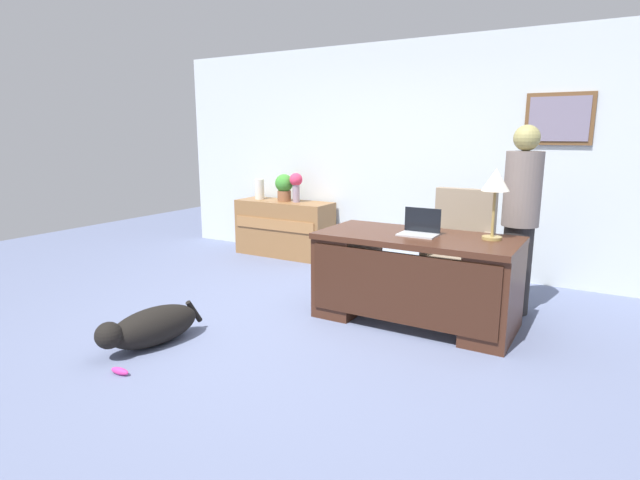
{
  "coord_description": "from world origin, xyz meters",
  "views": [
    {
      "loc": [
        2.14,
        -3.28,
        1.63
      ],
      "look_at": [
        0.01,
        0.3,
        0.75
      ],
      "focal_mm": 28.35,
      "sensor_mm": 36.0,
      "label": 1
    }
  ],
  "objects_px": {
    "laptop": "(420,228)",
    "person_standing": "(520,219)",
    "credenza": "(285,228)",
    "dog_lying": "(150,327)",
    "potted_plant": "(284,186)",
    "armchair": "(459,250)",
    "vase_with_flowers": "(296,184)",
    "desk": "(415,276)",
    "desk_lamp": "(496,184)",
    "vase_empty": "(260,189)",
    "dog_toy_bone": "(120,371)",
    "dog_toy_ball": "(112,333)"
  },
  "relations": [
    {
      "from": "dog_lying",
      "to": "potted_plant",
      "type": "xyz_separation_m",
      "value": [
        -0.81,
        3.02,
        0.79
      ]
    },
    {
      "from": "armchair",
      "to": "desk_lamp",
      "type": "relative_size",
      "value": 1.88
    },
    {
      "from": "person_standing",
      "to": "dog_toy_ball",
      "type": "distance_m",
      "value": 3.64
    },
    {
      "from": "dog_lying",
      "to": "desk_lamp",
      "type": "bearing_deg",
      "value": 38.01
    },
    {
      "from": "desk_lamp",
      "to": "potted_plant",
      "type": "height_order",
      "value": "desk_lamp"
    },
    {
      "from": "dog_lying",
      "to": "laptop",
      "type": "relative_size",
      "value": 2.83
    },
    {
      "from": "laptop",
      "to": "potted_plant",
      "type": "height_order",
      "value": "potted_plant"
    },
    {
      "from": "laptop",
      "to": "dog_toy_ball",
      "type": "relative_size",
      "value": 3.72
    },
    {
      "from": "dog_lying",
      "to": "vase_with_flowers",
      "type": "relative_size",
      "value": 2.37
    },
    {
      "from": "dog_toy_ball",
      "to": "dog_lying",
      "type": "bearing_deg",
      "value": 7.48
    },
    {
      "from": "desk_lamp",
      "to": "dog_toy_bone",
      "type": "distance_m",
      "value": 3.16
    },
    {
      "from": "desk",
      "to": "potted_plant",
      "type": "height_order",
      "value": "potted_plant"
    },
    {
      "from": "desk_lamp",
      "to": "vase_empty",
      "type": "xyz_separation_m",
      "value": [
        -3.39,
        1.32,
        -0.35
      ]
    },
    {
      "from": "credenza",
      "to": "dog_lying",
      "type": "relative_size",
      "value": 1.47
    },
    {
      "from": "potted_plant",
      "to": "vase_with_flowers",
      "type": "bearing_deg",
      "value": 0.0
    },
    {
      "from": "vase_with_flowers",
      "to": "vase_empty",
      "type": "relative_size",
      "value": 1.39
    },
    {
      "from": "desk",
      "to": "armchair",
      "type": "xyz_separation_m",
      "value": [
        0.13,
        0.9,
        0.07
      ]
    },
    {
      "from": "vase_empty",
      "to": "potted_plant",
      "type": "xyz_separation_m",
      "value": [
        0.41,
        0.0,
        0.06
      ]
    },
    {
      "from": "person_standing",
      "to": "dog_toy_bone",
      "type": "bearing_deg",
      "value": -127.96
    },
    {
      "from": "desk_lamp",
      "to": "vase_empty",
      "type": "bearing_deg",
      "value": 158.7
    },
    {
      "from": "dog_lying",
      "to": "desk_lamp",
      "type": "distance_m",
      "value": 2.96
    },
    {
      "from": "laptop",
      "to": "vase_empty",
      "type": "height_order",
      "value": "vase_empty"
    },
    {
      "from": "laptop",
      "to": "vase_with_flowers",
      "type": "relative_size",
      "value": 0.84
    },
    {
      "from": "laptop",
      "to": "desk_lamp",
      "type": "height_order",
      "value": "desk_lamp"
    },
    {
      "from": "armchair",
      "to": "dog_toy_bone",
      "type": "xyz_separation_m",
      "value": [
        -1.52,
        -2.88,
        -0.46
      ]
    },
    {
      "from": "dog_lying",
      "to": "desk_lamp",
      "type": "xyz_separation_m",
      "value": [
        2.17,
        1.7,
        1.08
      ]
    },
    {
      "from": "armchair",
      "to": "laptop",
      "type": "xyz_separation_m",
      "value": [
        -0.12,
        -0.86,
        0.35
      ]
    },
    {
      "from": "person_standing",
      "to": "vase_with_flowers",
      "type": "distance_m",
      "value": 3.02
    },
    {
      "from": "desk_lamp",
      "to": "dog_toy_bone",
      "type": "xyz_separation_m",
      "value": [
        -1.98,
        -2.15,
        -1.21
      ]
    },
    {
      "from": "armchair",
      "to": "dog_toy_bone",
      "type": "relative_size",
      "value": 7.07
    },
    {
      "from": "person_standing",
      "to": "laptop",
      "type": "bearing_deg",
      "value": -136.47
    },
    {
      "from": "dog_lying",
      "to": "dog_toy_ball",
      "type": "bearing_deg",
      "value": -172.52
    },
    {
      "from": "dog_lying",
      "to": "desk_lamp",
      "type": "height_order",
      "value": "desk_lamp"
    },
    {
      "from": "laptop",
      "to": "vase_empty",
      "type": "xyz_separation_m",
      "value": [
        -2.82,
        1.44,
        0.04
      ]
    },
    {
      "from": "desk_lamp",
      "to": "dog_toy_ball",
      "type": "relative_size",
      "value": 6.73
    },
    {
      "from": "vase_with_flowers",
      "to": "vase_empty",
      "type": "height_order",
      "value": "vase_with_flowers"
    },
    {
      "from": "vase_with_flowers",
      "to": "dog_toy_bone",
      "type": "height_order",
      "value": "vase_with_flowers"
    },
    {
      "from": "armchair",
      "to": "vase_with_flowers",
      "type": "relative_size",
      "value": 2.84
    },
    {
      "from": "vase_empty",
      "to": "laptop",
      "type": "bearing_deg",
      "value": -27.12
    },
    {
      "from": "person_standing",
      "to": "potted_plant",
      "type": "bearing_deg",
      "value": 165.9
    },
    {
      "from": "laptop",
      "to": "person_standing",
      "type": "bearing_deg",
      "value": 43.53
    },
    {
      "from": "desk",
      "to": "laptop",
      "type": "height_order",
      "value": "laptop"
    },
    {
      "from": "dog_toy_ball",
      "to": "dog_toy_bone",
      "type": "bearing_deg",
      "value": -33.71
    },
    {
      "from": "desk",
      "to": "dog_toy_bone",
      "type": "height_order",
      "value": "desk"
    },
    {
      "from": "dog_toy_bone",
      "to": "dog_lying",
      "type": "bearing_deg",
      "value": 113.69
    },
    {
      "from": "credenza",
      "to": "vase_with_flowers",
      "type": "relative_size",
      "value": 3.48
    },
    {
      "from": "laptop",
      "to": "dog_toy_bone",
      "type": "bearing_deg",
      "value": -124.65
    },
    {
      "from": "person_standing",
      "to": "dog_lying",
      "type": "xyz_separation_m",
      "value": [
        -2.3,
        -2.24,
        -0.73
      ]
    },
    {
      "from": "potted_plant",
      "to": "dog_toy_ball",
      "type": "relative_size",
      "value": 4.19
    },
    {
      "from": "armchair",
      "to": "dog_toy_ball",
      "type": "bearing_deg",
      "value": -130.31
    }
  ]
}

